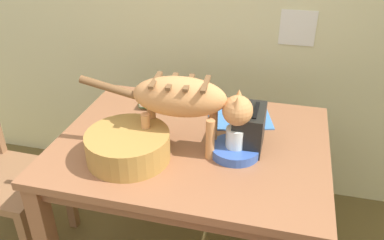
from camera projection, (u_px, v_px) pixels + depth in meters
dining_table at (192, 158)px, 1.78m from camera, size 1.15×0.90×0.75m
cat at (187, 101)px, 1.56m from camera, size 0.69×0.18×0.32m
saucer_bowl at (235, 150)px, 1.63m from camera, size 0.20×0.20×0.04m
coffee_mug at (237, 137)px, 1.60m from camera, size 0.12×0.08×0.08m
magazine at (240, 118)px, 1.90m from camera, size 0.34×0.28×0.01m
book_stack at (158, 101)px, 2.00m from camera, size 0.18×0.16×0.05m
wicker_basket at (128, 146)px, 1.59m from camera, size 0.33×0.33×0.11m
toaster at (249, 128)px, 1.65m from camera, size 0.12×0.20×0.18m
wooden_chair_near at (2, 176)px, 2.01m from camera, size 0.43×0.43×0.92m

